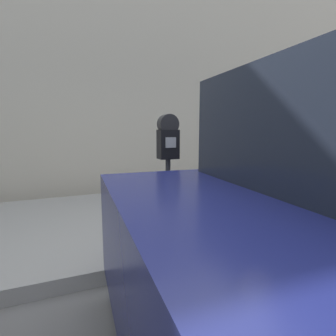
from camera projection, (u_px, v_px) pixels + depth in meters
The scene contains 4 objects.
ground_plane at pixel (244, 320), 1.87m from camera, with size 60.00×60.00×0.00m, color slate.
sidewalk at pixel (149, 216), 3.88m from camera, with size 24.00×2.80×0.15m.
building_facade at pixel (119, 70), 5.25m from camera, with size 24.00×0.30×5.05m.
parking_meter at pixel (168, 148), 2.65m from camera, with size 0.20×0.15×1.36m.
Camera 1 is at (-1.14, -1.36, 1.36)m, focal length 28.00 mm.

